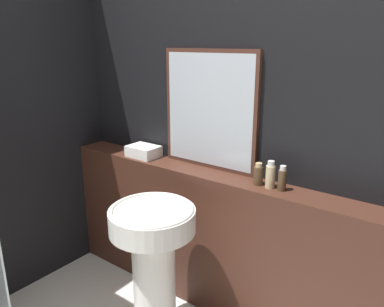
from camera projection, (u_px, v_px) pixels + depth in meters
wall_back at (223, 126)px, 2.44m from camera, size 8.00×0.06×2.50m
vanity_counter at (209, 240)px, 2.55m from camera, size 2.38×0.22×0.97m
pedestal_sink at (153, 257)px, 2.19m from camera, size 0.50×0.50×0.89m
mirror at (209, 110)px, 2.41m from camera, size 0.70×0.03×0.77m
towel_stack at (144, 151)px, 2.74m from camera, size 0.23×0.17×0.08m
shampoo_bottle at (258, 175)px, 2.20m from camera, size 0.05×0.05×0.13m
conditioner_bottle at (270, 175)px, 2.15m from camera, size 0.05×0.05×0.16m
lotion_bottle at (282, 179)px, 2.11m from camera, size 0.05×0.05×0.15m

